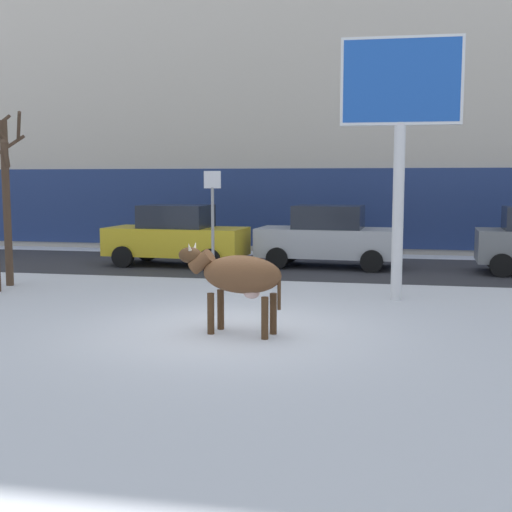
% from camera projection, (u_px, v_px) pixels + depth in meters
% --- Properties ---
extents(ground_plane, '(120.00, 120.00, 0.00)m').
position_uv_depth(ground_plane, '(227.00, 329.00, 11.53)').
color(ground_plane, white).
extents(road_strip, '(60.00, 5.60, 0.01)m').
position_uv_depth(road_strip, '(296.00, 267.00, 19.78)').
color(road_strip, '#333338').
rests_on(road_strip, ground).
extents(building_facade, '(44.00, 6.10, 13.00)m').
position_uv_depth(building_facade, '(322.00, 80.00, 25.94)').
color(building_facade, beige).
rests_on(building_facade, ground).
extents(cow_brown, '(1.94, 0.85, 1.54)m').
position_uv_depth(cow_brown, '(238.00, 276.00, 11.09)').
color(cow_brown, brown).
rests_on(cow_brown, ground).
extents(billboard, '(2.53, 0.31, 5.56)m').
position_uv_depth(billboard, '(401.00, 97.00, 13.86)').
color(billboard, silver).
rests_on(billboard, ground).
extents(car_yellow_sedan, '(4.29, 2.16, 1.84)m').
position_uv_depth(car_yellow_sedan, '(177.00, 236.00, 20.04)').
color(car_yellow_sedan, gold).
rests_on(car_yellow_sedan, ground).
extents(car_silver_sedan, '(4.29, 2.16, 1.84)m').
position_uv_depth(car_silver_sedan, '(328.00, 237.00, 19.69)').
color(car_silver_sedan, '#B7BABF').
rests_on(car_silver_sedan, ground).
extents(pedestrian_near_billboard, '(0.36, 0.24, 1.73)m').
position_uv_depth(pedestrian_near_billboard, '(161.00, 228.00, 23.76)').
color(pedestrian_near_billboard, '#282833').
rests_on(pedestrian_near_billboard, ground).
extents(bare_tree_left_lot, '(1.38, 1.36, 4.58)m').
position_uv_depth(bare_tree_left_lot, '(5.00, 190.00, 16.08)').
color(bare_tree_left_lot, '#4C3828').
rests_on(bare_tree_left_lot, ground).
extents(street_sign, '(0.44, 0.08, 2.82)m').
position_uv_depth(street_sign, '(213.00, 216.00, 16.94)').
color(street_sign, gray).
rests_on(street_sign, ground).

